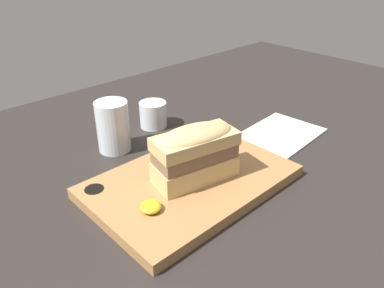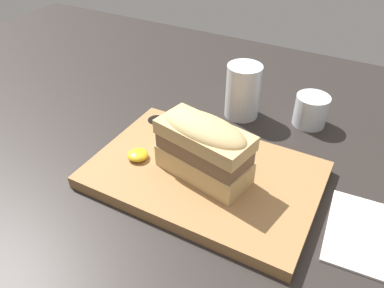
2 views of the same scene
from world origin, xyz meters
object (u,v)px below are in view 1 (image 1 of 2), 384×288
at_px(sandwich, 195,151).
at_px(water_glass, 113,129).
at_px(napkin, 280,134).
at_px(serving_board, 190,182).
at_px(wine_glass, 153,116).

distance_m(sandwich, water_glass, 0.23).
relative_size(sandwich, napkin, 0.80).
relative_size(serving_board, wine_glass, 5.59).
distance_m(serving_board, wine_glass, 0.28).
bearing_deg(wine_glass, napkin, -52.09).
bearing_deg(water_glass, wine_glass, 14.24).
relative_size(serving_board, water_glass, 3.32).
bearing_deg(water_glass, sandwich, -83.33).
height_order(serving_board, water_glass, water_glass).
bearing_deg(serving_board, wine_glass, 66.12).
bearing_deg(wine_glass, sandwich, -112.46).
relative_size(serving_board, napkin, 1.83).
distance_m(wine_glass, napkin, 0.31).
bearing_deg(sandwich, serving_board, 112.21).
bearing_deg(wine_glass, water_glass, -165.76).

